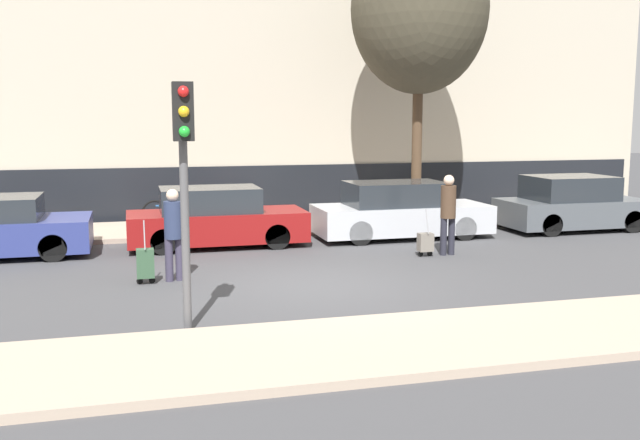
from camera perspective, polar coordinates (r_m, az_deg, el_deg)
ground_plane at (r=13.15m, az=-0.55°, el=-5.29°), size 80.00×80.00×0.00m
sidewalk_near at (r=9.69m, az=5.09°, el=-9.94°), size 28.00×2.50×0.12m
sidewalk_far at (r=19.87m, az=-5.60°, el=-0.53°), size 28.00×3.00×0.12m
building_facade at (r=23.51m, az=-7.36°, el=15.74°), size 28.00×3.07×12.37m
parked_car_1 at (r=17.19m, az=-8.38°, el=0.08°), size 4.20×1.70×1.42m
parked_car_2 at (r=18.36m, az=6.41°, el=0.66°), size 4.45×1.78×1.44m
parked_car_3 at (r=20.71m, az=19.51°, el=1.14°), size 3.98×1.88×1.49m
pedestrian_left at (r=13.65m, az=-11.65°, el=-0.70°), size 0.34×0.34×1.75m
trolley_left at (r=13.61m, az=-13.80°, el=-3.39°), size 0.34×0.29×1.20m
pedestrian_right at (r=16.15m, az=10.22°, el=0.84°), size 0.35×0.34×1.80m
trolley_right at (r=16.00m, az=8.43°, el=-1.78°), size 0.34×0.29×1.06m
traffic_light at (r=10.06m, az=-10.84°, el=5.03°), size 0.28×0.47×3.55m
parked_bicycle at (r=19.95m, az=-11.57°, el=0.63°), size 1.77×0.06×0.96m
bare_tree_near_crossing at (r=20.28m, az=7.96°, el=16.32°), size 3.73×3.73×8.13m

